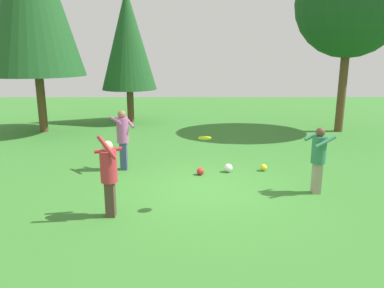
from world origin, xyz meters
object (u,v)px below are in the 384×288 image
at_px(ball_red, 200,171).
at_px(person_thrower, 109,172).
at_px(tree_far_right, 350,3).
at_px(person_bystander, 123,135).
at_px(person_catcher, 319,155).
at_px(ball_white, 228,168).
at_px(frisbee, 205,138).
at_px(tree_left, 128,40).
at_px(ball_yellow, 264,167).

bearing_deg(ball_red, person_thrower, -125.95).
bearing_deg(tree_far_right, ball_red, -136.22).
bearing_deg(person_thrower, person_bystander, 85.22).
bearing_deg(tree_far_right, person_catcher, -115.10).
relative_size(person_bystander, ball_red, 8.57).
bearing_deg(tree_far_right, ball_white, -133.47).
height_order(person_catcher, ball_white, person_catcher).
bearing_deg(person_bystander, person_catcher, 31.07).
height_order(frisbee, tree_left, tree_left).
relative_size(ball_yellow, ball_red, 0.98).
distance_m(frisbee, ball_white, 3.06).
xyz_separation_m(person_catcher, ball_yellow, (-0.93, 1.72, -0.85)).
bearing_deg(ball_white, ball_yellow, 5.67).
bearing_deg(ball_red, ball_yellow, 10.92).
bearing_deg(ball_white, person_thrower, -133.19).
relative_size(person_catcher, frisbee, 5.73).
bearing_deg(tree_left, tree_far_right, -13.83).
xyz_separation_m(person_thrower, ball_red, (1.93, 2.66, -0.85)).
bearing_deg(person_thrower, person_catcher, 5.55).
relative_size(person_thrower, ball_red, 8.75).
bearing_deg(person_catcher, ball_red, -45.58).
relative_size(person_catcher, ball_red, 7.95).
relative_size(frisbee, ball_white, 1.17).
relative_size(frisbee, tree_left, 0.04).
height_order(person_catcher, frisbee, frisbee).
distance_m(person_thrower, ball_red, 3.39).
xyz_separation_m(person_bystander, ball_yellow, (4.03, -0.16, -0.93)).
distance_m(person_catcher, person_bystander, 5.31).
distance_m(person_bystander, ball_red, 2.45).
bearing_deg(person_catcher, person_bystander, -39.92).
distance_m(frisbee, ball_red, 2.75).
xyz_separation_m(tree_far_right, tree_left, (-9.36, 2.30, -1.35)).
xyz_separation_m(ball_white, ball_yellow, (1.03, 0.10, -0.02)).
distance_m(ball_red, tree_far_right, 9.97).
xyz_separation_m(person_thrower, ball_white, (2.73, 2.91, -0.83)).
distance_m(person_catcher, ball_white, 2.67).
bearing_deg(person_thrower, ball_red, 44.26).
bearing_deg(frisbee, person_catcher, 19.13).
xyz_separation_m(frisbee, tree_far_right, (6.14, 8.23, 3.67)).
relative_size(ball_white, tree_left, 0.04).
relative_size(ball_white, tree_far_right, 0.03).
relative_size(person_catcher, tree_left, 0.26).
relative_size(person_bystander, tree_left, 0.28).
height_order(person_thrower, person_catcher, person_thrower).
xyz_separation_m(person_bystander, frisbee, (2.22, -2.83, 0.55)).
xyz_separation_m(ball_yellow, tree_far_right, (4.33, 5.55, 5.15)).
distance_m(ball_white, tree_far_right, 9.33).
relative_size(person_thrower, tree_far_right, 0.24).
bearing_deg(person_catcher, person_thrower, -3.78).
bearing_deg(ball_red, person_bystander, 166.91).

